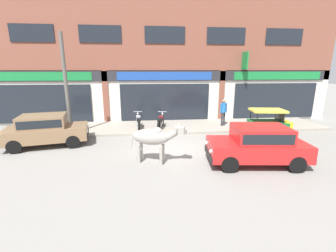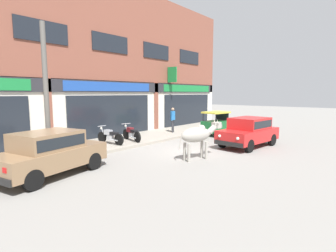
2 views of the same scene
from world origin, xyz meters
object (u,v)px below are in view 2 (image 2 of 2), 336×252
cow (198,135)px  car_0 (50,151)px  motorcycle_1 (131,134)px  pedestrian (173,117)px  utility_pole (46,93)px  auto_rickshaw (217,125)px  motorcycle_0 (110,136)px  car_1 (249,130)px

cow → car_0: cow is taller
motorcycle_1 → cow: bearing=-97.3°
cow → car_0: size_ratio=0.54×
pedestrian → utility_pole: size_ratio=0.32×
pedestrian → utility_pole: (-8.59, -0.98, 1.55)m
utility_pole → auto_rickshaw: bearing=-7.8°
utility_pole → motorcycle_1: bearing=8.9°
cow → motorcycle_0: 4.87m
car_0 → motorcycle_0: 4.77m
auto_rickshaw → pedestrian: pedestrian is taller
motorcycle_1 → utility_pole: bearing=-171.1°
auto_rickshaw → motorcycle_1: auto_rickshaw is taller
car_0 → utility_pole: (0.65, 1.40, 1.87)m
motorcycle_0 → auto_rickshaw: bearing=-19.2°
auto_rickshaw → pedestrian: 2.88m
motorcycle_0 → utility_pole: utility_pole is taller
auto_rickshaw → motorcycle_1: 5.76m
car_0 → auto_rickshaw: (10.79, 0.01, -0.15)m
motorcycle_0 → motorcycle_1: 1.29m
motorcycle_0 → cow: bearing=-81.9°
car_0 → pedestrian: pedestrian is taller
car_0 → car_1: same height
auto_rickshaw → motorcycle_1: bearing=158.1°
car_0 → motorcycle_0: (4.17, 2.31, -0.29)m
car_0 → pedestrian: bearing=14.5°
pedestrian → car_0: bearing=-165.5°
auto_rickshaw → utility_pole: 10.44m
cow → motorcycle_0: (-0.68, 4.79, -0.48)m
motorcycle_0 → car_0: bearing=-151.0°
cow → utility_pole: 5.96m
cow → utility_pole: utility_pole is taller
car_1 → auto_rickshaw: (2.11, 2.99, -0.15)m
car_0 → motorcycle_1: size_ratio=2.14×
car_0 → auto_rickshaw: auto_rickshaw is taller
car_1 → motorcycle_0: (-4.51, 5.30, -0.29)m
cow → pedestrian: 6.55m
car_1 → pedestrian: bearing=84.0°
car_1 → motorcycle_1: 6.08m
cow → car_0: (-4.85, 2.48, -0.19)m
cow → utility_pole: bearing=137.3°
cow → auto_rickshaw: size_ratio=1.00×
cow → pedestrian: size_ratio=1.29×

